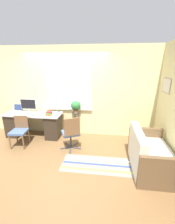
# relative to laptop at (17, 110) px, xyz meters

# --- Properties ---
(ground_plane) EXTENTS (14.00, 14.00, 0.00)m
(ground_plane) POSITION_rel_laptop_xyz_m (1.53, -0.42, -0.79)
(ground_plane) COLOR brown
(wall_back_with_window) EXTENTS (9.00, 0.12, 2.70)m
(wall_back_with_window) POSITION_rel_laptop_xyz_m (1.54, 0.29, 0.56)
(wall_back_with_window) COLOR beige
(wall_back_with_window) RESTS_ON ground_plane
(wall_right_with_picture) EXTENTS (0.08, 9.00, 2.70)m
(wall_right_with_picture) POSITION_rel_laptop_xyz_m (4.25, -0.42, 0.56)
(wall_right_with_picture) COLOR beige
(wall_right_with_picture) RESTS_ON ground_plane
(desk) EXTENTS (1.73, 0.63, 0.74)m
(desk) POSITION_rel_laptop_xyz_m (0.56, -0.10, -0.40)
(desk) COLOR #B2B7BC
(desk) RESTS_ON ground_plane
(laptop) EXTENTS (0.31, 0.25, 0.23)m
(laptop) POSITION_rel_laptop_xyz_m (0.00, 0.00, 0.00)
(laptop) COLOR #B7B7BC
(laptop) RESTS_ON desk
(monitor) EXTENTS (0.49, 0.18, 0.42)m
(monitor) POSITION_rel_laptop_xyz_m (0.38, 0.01, 0.18)
(monitor) COLOR silver
(monitor) RESTS_ON desk
(keyboard) EXTENTS (0.36, 0.14, 0.02)m
(keyboard) POSITION_rel_laptop_xyz_m (0.42, -0.26, -0.04)
(keyboard) COLOR silver
(keyboard) RESTS_ON desk
(mouse) EXTENTS (0.03, 0.06, 0.03)m
(mouse) POSITION_rel_laptop_xyz_m (0.68, -0.28, -0.04)
(mouse) COLOR black
(mouse) RESTS_ON desk
(desk_lamp) EXTENTS (0.13, 0.13, 0.43)m
(desk_lamp) POSITION_rel_laptop_xyz_m (1.29, 0.01, 0.23)
(desk_lamp) COLOR #BCB299
(desk_lamp) RESTS_ON desk
(book_stack) EXTENTS (0.20, 0.16, 0.12)m
(book_stack) POSITION_rel_laptop_xyz_m (1.11, -0.20, 0.01)
(book_stack) COLOR yellow
(book_stack) RESTS_ON desk
(desk_chair_wooden) EXTENTS (0.45, 0.46, 0.81)m
(desk_chair_wooden) POSITION_rel_laptop_xyz_m (0.43, -0.69, -0.34)
(desk_chair_wooden) COLOR brown
(desk_chair_wooden) RESTS_ON ground_plane
(office_chair_swivel) EXTENTS (0.57, 0.58, 0.92)m
(office_chair_swivel) POSITION_rel_laptop_xyz_m (1.89, -0.73, -0.31)
(office_chair_swivel) COLOR #47474C
(office_chair_swivel) RESTS_ON ground_plane
(couch_loveseat) EXTENTS (0.80, 1.34, 0.85)m
(couch_loveseat) POSITION_rel_laptop_xyz_m (3.72, -1.24, -0.50)
(couch_loveseat) COLOR silver
(couch_loveseat) RESTS_ON ground_plane
(plant_stand) EXTENTS (0.21, 0.21, 0.73)m
(plant_stand) POSITION_rel_laptop_xyz_m (1.84, 0.14, -0.19)
(plant_stand) COLOR #333338
(plant_stand) RESTS_ON ground_plane
(potted_plant) EXTENTS (0.30, 0.30, 0.37)m
(potted_plant) POSITION_rel_laptop_xyz_m (1.84, 0.14, 0.16)
(potted_plant) COLOR brown
(potted_plant) RESTS_ON plant_stand
(floor_rug_striped) EXTENTS (1.57, 0.66, 0.01)m
(floor_rug_striped) POSITION_rel_laptop_xyz_m (2.59, -1.30, -0.79)
(floor_rug_striped) COLOR gray
(floor_rug_striped) RESTS_ON ground_plane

